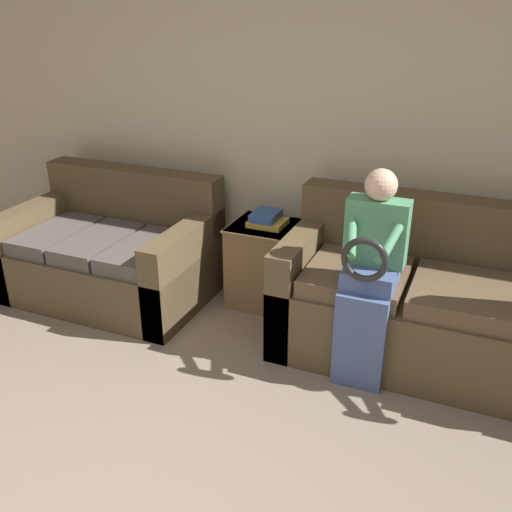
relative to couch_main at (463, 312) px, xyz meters
name	(u,v)px	position (x,y,z in m)	size (l,w,h in m)	color
wall_back	(313,123)	(-1.14, 0.53, 0.93)	(7.20, 0.06, 2.55)	beige
couch_main	(463,312)	(0.00, 0.00, 0.00)	(2.18, 0.86, 0.94)	brown
couch_side	(113,254)	(-2.47, -0.05, -0.03)	(1.45, 0.94, 0.88)	brown
child_left_seated	(370,271)	(-0.50, -0.35, 0.33)	(0.34, 0.38, 1.23)	#475B8E
side_shelf	(266,263)	(-1.36, 0.25, -0.04)	(0.49, 0.46, 0.60)	brown
book_stack	(267,219)	(-1.36, 0.26, 0.30)	(0.25, 0.23, 0.09)	gold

